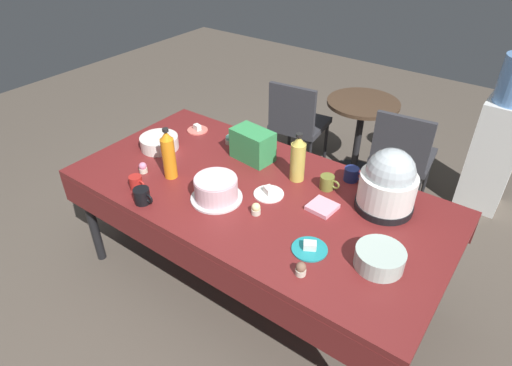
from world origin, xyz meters
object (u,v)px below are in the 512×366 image
(coffee_mug_red, at_px, (136,183))
(coffee_mug_black, at_px, (142,196))
(potluck_table, at_px, (256,199))
(cupcake_cocoa, at_px, (229,139))
(round_cafe_table, at_px, (360,125))
(coffee_mug_navy, at_px, (352,174))
(cupcake_berry, at_px, (256,209))
(soda_bottle_orange_juice, at_px, (169,155))
(glass_salad_bowl, at_px, (380,258))
(dessert_plate_white, at_px, (269,193))
(maroon_chair_right, at_px, (402,153))
(maroon_chair_left, at_px, (297,120))
(water_cooler, at_px, (498,140))
(soda_bottle_ginger_ale, at_px, (298,159))
(cupcake_lemon, at_px, (143,168))
(dessert_plate_teal, at_px, (310,248))
(frosted_layer_cake, at_px, (216,189))
(slow_cooker, at_px, (388,183))
(coffee_mug_olive, at_px, (327,182))
(soda_carton, at_px, (253,145))
(dessert_plate_coral, at_px, (197,129))
(ceramic_snack_bowl, at_px, (159,142))
(cupcake_mint, at_px, (301,269))

(coffee_mug_red, bearing_deg, coffee_mug_black, -28.48)
(potluck_table, height_order, coffee_mug_red, coffee_mug_red)
(cupcake_cocoa, height_order, round_cafe_table, cupcake_cocoa)
(potluck_table, xyz_separation_m, coffee_mug_navy, (0.39, 0.42, 0.10))
(cupcake_berry, bearing_deg, soda_bottle_orange_juice, -179.03)
(glass_salad_bowl, distance_m, dessert_plate_white, 0.74)
(maroon_chair_right, bearing_deg, maroon_chair_left, 179.99)
(coffee_mug_red, xyz_separation_m, round_cafe_table, (0.51, 1.97, -0.29))
(coffee_mug_navy, height_order, water_cooler, water_cooler)
(soda_bottle_ginger_ale, xyz_separation_m, coffee_mug_navy, (0.27, 0.18, -0.10))
(dessert_plate_white, xyz_separation_m, cupcake_lemon, (-0.75, -0.26, 0.02))
(cupcake_cocoa, distance_m, maroon_chair_left, 1.06)
(coffee_mug_navy, bearing_deg, soda_bottle_orange_juice, -146.00)
(dessert_plate_teal, bearing_deg, round_cafe_table, 106.73)
(coffee_mug_black, bearing_deg, round_cafe_table, 79.35)
(frosted_layer_cake, distance_m, maroon_chair_right, 1.67)
(slow_cooker, xyz_separation_m, dessert_plate_white, (-0.57, -0.27, -0.15))
(dessert_plate_white, xyz_separation_m, coffee_mug_navy, (0.31, 0.41, 0.03))
(coffee_mug_olive, bearing_deg, cupcake_berry, -114.34)
(soda_carton, bearing_deg, dessert_plate_coral, 178.85)
(potluck_table, height_order, dessert_plate_coral, dessert_plate_coral)
(coffee_mug_black, distance_m, maroon_chair_right, 2.02)
(frosted_layer_cake, relative_size, ceramic_snack_bowl, 1.16)
(cupcake_lemon, distance_m, soda_bottle_orange_juice, 0.22)
(cupcake_lemon, bearing_deg, glass_salad_bowl, 4.07)
(cupcake_lemon, height_order, water_cooler, water_cooler)
(dessert_plate_white, xyz_separation_m, coffee_mug_black, (-0.52, -0.47, 0.03))
(cupcake_mint, xyz_separation_m, coffee_mug_black, (-0.98, -0.06, 0.01))
(potluck_table, height_order, maroon_chair_right, maroon_chair_right)
(soda_carton, xyz_separation_m, maroon_chair_left, (-0.32, 1.08, -0.36))
(cupcake_lemon, distance_m, water_cooler, 2.63)
(glass_salad_bowl, distance_m, dessert_plate_teal, 0.32)
(glass_salad_bowl, height_order, dessert_plate_teal, glass_salad_bowl)
(dessert_plate_white, height_order, maroon_chair_right, maroon_chair_right)
(dessert_plate_teal, bearing_deg, dessert_plate_coral, 155.09)
(slow_cooker, bearing_deg, cupcake_cocoa, 177.12)
(coffee_mug_red, bearing_deg, round_cafe_table, 75.34)
(potluck_table, xyz_separation_m, maroon_chair_left, (-0.54, 1.35, -0.20))
(dessert_plate_teal, height_order, cupcake_berry, cupcake_berry)
(soda_bottle_orange_juice, bearing_deg, coffee_mug_black, -77.23)
(coffee_mug_olive, bearing_deg, round_cafe_table, 105.64)
(dessert_plate_white, relative_size, coffee_mug_black, 1.34)
(soda_carton, relative_size, water_cooler, 0.21)
(soda_bottle_orange_juice, xyz_separation_m, coffee_mug_red, (-0.07, -0.21, -0.11))
(coffee_mug_black, bearing_deg, soda_carton, 73.86)
(potluck_table, relative_size, cupcake_lemon, 32.59)
(soda_carton, height_order, maroon_chair_right, soda_carton)
(potluck_table, bearing_deg, dessert_plate_white, 5.65)
(soda_bottle_orange_juice, bearing_deg, soda_carton, 58.82)
(soda_carton, bearing_deg, coffee_mug_navy, 20.14)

